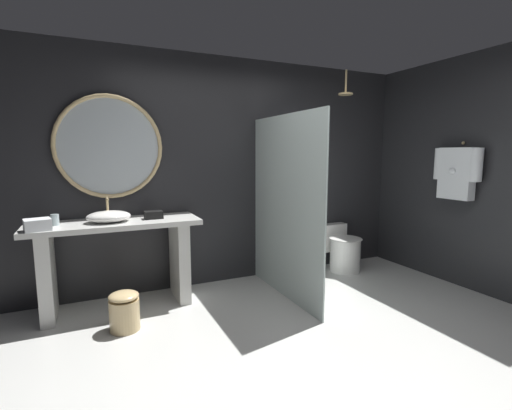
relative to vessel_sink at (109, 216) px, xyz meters
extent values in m
plane|color=silver|center=(1.38, -1.52, -0.93)|extent=(5.76, 5.76, 0.00)
cube|color=#232326|center=(1.38, 0.38, 0.37)|extent=(4.80, 0.10, 2.60)
cube|color=#232326|center=(3.73, -0.76, 0.37)|extent=(0.10, 2.47, 2.60)
cube|color=silver|center=(0.06, 0.02, -0.08)|extent=(1.58, 0.57, 0.05)
cube|color=silver|center=(-0.55, 0.02, -0.52)|extent=(0.12, 0.48, 0.82)
cube|color=silver|center=(0.67, 0.02, -0.52)|extent=(0.12, 0.48, 0.82)
ellipsoid|color=white|center=(0.00, 0.00, 0.00)|extent=(0.40, 0.33, 0.11)
cylinder|color=#D6B77F|center=(0.00, 0.15, 0.06)|extent=(0.02, 0.02, 0.22)
cylinder|color=#D6B77F|center=(0.00, 0.08, 0.16)|extent=(0.02, 0.14, 0.02)
cylinder|color=silver|center=(-0.45, 0.04, 0.00)|extent=(0.07, 0.07, 0.10)
cube|color=black|center=(0.42, 0.01, -0.02)|extent=(0.17, 0.12, 0.08)
torus|color=#D6B77F|center=(0.06, 0.29, 0.66)|extent=(1.04, 0.04, 1.04)
cylinder|color=#B2BCC1|center=(0.06, 0.30, 0.66)|extent=(0.97, 0.01, 0.97)
cube|color=silver|center=(1.70, -0.40, 0.03)|extent=(0.02, 1.45, 1.91)
cylinder|color=#D6B77F|center=(2.70, -0.05, 1.44)|extent=(0.02, 0.02, 0.27)
cylinder|color=#D6B77F|center=(2.70, -0.05, 1.30)|extent=(0.17, 0.17, 0.02)
sphere|color=#D6B77F|center=(3.66, -0.92, 0.71)|extent=(0.04, 0.04, 0.04)
cube|color=white|center=(3.59, -0.92, 0.37)|extent=(0.12, 0.39, 0.58)
cylinder|color=white|center=(3.59, -1.14, 0.47)|extent=(0.13, 0.13, 0.36)
cylinder|color=white|center=(3.59, -0.70, 0.47)|extent=(0.13, 0.13, 0.36)
sphere|color=white|center=(3.51, -0.92, 0.40)|extent=(0.07, 0.07, 0.07)
cylinder|color=white|center=(2.81, -0.01, -0.71)|extent=(0.39, 0.39, 0.43)
ellipsoid|color=white|center=(2.81, -0.01, -0.49)|extent=(0.41, 0.45, 0.02)
cube|color=white|center=(2.81, 0.29, -0.53)|extent=(0.35, 0.19, 0.37)
cylinder|color=#D6B77F|center=(0.06, -0.50, -0.79)|extent=(0.25, 0.25, 0.27)
ellipsoid|color=#D6B77F|center=(0.06, -0.50, -0.62)|extent=(0.25, 0.25, 0.08)
cube|color=white|center=(-0.57, -0.16, -0.01)|extent=(0.23, 0.21, 0.10)
camera|label=1|loc=(-0.16, -3.70, 0.59)|focal=25.67mm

